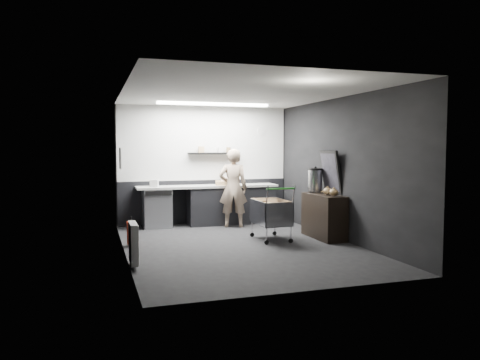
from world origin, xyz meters
name	(u,v)px	position (x,y,z in m)	size (l,w,h in m)	color
floor	(240,246)	(0.00, 0.00, 0.00)	(5.50, 5.50, 0.00)	black
ceiling	(240,93)	(0.00, 0.00, 2.70)	(5.50, 5.50, 0.00)	beige
wall_back	(204,165)	(0.00, 2.75, 1.35)	(5.50, 5.50, 0.00)	black
wall_front	(309,181)	(0.00, -2.75, 1.35)	(5.50, 5.50, 0.00)	black
wall_left	(124,172)	(-2.00, 0.00, 1.35)	(5.50, 5.50, 0.00)	black
wall_right	(341,169)	(2.00, 0.00, 1.35)	(5.50, 5.50, 0.00)	black
kitchen_wall_panel	(204,143)	(0.00, 2.73, 1.85)	(3.95, 0.02, 1.70)	silver
dado_panel	(205,201)	(0.00, 2.73, 0.50)	(3.95, 0.02, 1.00)	black
floating_shelf	(214,153)	(0.20, 2.62, 1.62)	(1.20, 0.22, 0.04)	black
wall_clock	(261,131)	(1.40, 2.72, 2.15)	(0.20, 0.20, 0.03)	silver
poster	(120,158)	(-1.98, 1.30, 1.55)	(0.02, 0.30, 0.40)	white
poster_red_band	(120,155)	(-1.98, 1.30, 1.62)	(0.01, 0.22, 0.10)	red
radiator	(133,243)	(-1.94, -0.90, 0.35)	(0.10, 0.50, 0.60)	silver
ceiling_strip	(214,104)	(0.00, 1.85, 2.67)	(2.40, 0.20, 0.04)	white
prep_counter	(214,204)	(0.14, 2.42, 0.46)	(3.20, 0.61, 0.90)	black
person	(233,188)	(0.46, 1.97, 0.86)	(0.63, 0.41, 1.73)	beige
shopping_cart	(271,214)	(0.72, 0.36, 0.49)	(0.57, 0.93, 1.03)	silver
sideboard	(324,210)	(1.78, 0.24, 0.54)	(0.48, 1.13, 1.70)	black
fire_extinguisher	(131,232)	(-1.85, 0.62, 0.25)	(0.15, 0.15, 0.50)	red
cardboard_box	(226,183)	(0.42, 2.37, 0.95)	(0.47, 0.36, 0.09)	tan
pink_tub	(225,181)	(0.40, 2.42, 0.99)	(0.18, 0.18, 0.18)	#F8D7D9
white_container	(154,183)	(-1.21, 2.37, 0.98)	(0.17, 0.13, 0.15)	silver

